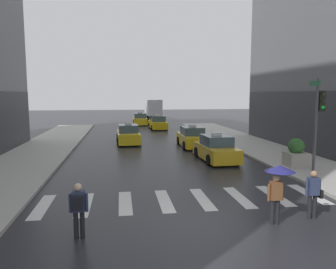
{
  "coord_description": "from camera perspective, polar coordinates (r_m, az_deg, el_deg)",
  "views": [
    {
      "loc": [
        -2.44,
        -9.33,
        4.18
      ],
      "look_at": [
        0.1,
        8.0,
        2.02
      ],
      "focal_mm": 34.76,
      "sensor_mm": 36.0,
      "label": 1
    }
  ],
  "objects": [
    {
      "name": "crosswalk_markings",
      "position": [
        13.24,
        2.76,
        -11.35
      ],
      "size": [
        11.3,
        2.8,
        0.01
      ],
      "color": "silver",
      "rests_on": "ground"
    },
    {
      "name": "taxi_fourth",
      "position": [
        39.23,
        -1.81,
        1.99
      ],
      "size": [
        2.04,
        4.59,
        1.8
      ],
      "color": "yellow",
      "rests_on": "ground"
    },
    {
      "name": "pedestrian_with_handbag",
      "position": [
        12.14,
        24.13,
        -9.11
      ],
      "size": [
        0.6,
        0.24,
        1.65
      ],
      "color": "black",
      "rests_on": "ground"
    },
    {
      "name": "pedestrian_with_backpack",
      "position": [
        9.93,
        -15.44,
        -12.09
      ],
      "size": [
        0.55,
        0.43,
        1.65
      ],
      "color": "black",
      "rests_on": "ground"
    },
    {
      "name": "taxi_third",
      "position": [
        28.08,
        -6.99,
        -0.08
      ],
      "size": [
        2.05,
        4.59,
        1.8
      ],
      "color": "yellow",
      "rests_on": "ground"
    },
    {
      "name": "ground_plane",
      "position": [
        10.51,
        6.03,
        -16.44
      ],
      "size": [
        160.0,
        160.0,
        0.0
      ],
      "primitive_type": "plane",
      "color": "#26262B"
    },
    {
      "name": "taxi_fifth",
      "position": [
        44.99,
        -4.89,
        2.62
      ],
      "size": [
        2.04,
        4.59,
        1.8
      ],
      "color": "yellow",
      "rests_on": "ground"
    },
    {
      "name": "taxi_second",
      "position": [
        26.12,
        4.24,
        -0.58
      ],
      "size": [
        1.95,
        4.55,
        1.8
      ],
      "color": "yellow",
      "rests_on": "ground"
    },
    {
      "name": "taxi_lead",
      "position": [
        20.86,
        8.38,
        -2.57
      ],
      "size": [
        2.07,
        4.61,
        1.8
      ],
      "color": "gold",
      "rests_on": "ground"
    },
    {
      "name": "box_truck",
      "position": [
        53.31,
        -2.68,
        4.54
      ],
      "size": [
        2.4,
        7.58,
        3.35
      ],
      "color": "#2D2D2D",
      "rests_on": "ground"
    },
    {
      "name": "planter_near_corner",
      "position": [
        19.63,
        21.52,
        -3.15
      ],
      "size": [
        1.1,
        1.1,
        1.6
      ],
      "color": "#A8A399",
      "rests_on": "curb_right"
    },
    {
      "name": "traffic_light_pole",
      "position": [
        16.87,
        24.86,
        3.25
      ],
      "size": [
        0.44,
        0.84,
        4.8
      ],
      "color": "#47474C",
      "rests_on": "curb_right"
    },
    {
      "name": "pedestrian_with_umbrella",
      "position": [
        11.05,
        18.8,
        -7.3
      ],
      "size": [
        0.96,
        0.96,
        1.94
      ],
      "color": "black",
      "rests_on": "ground"
    }
  ]
}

